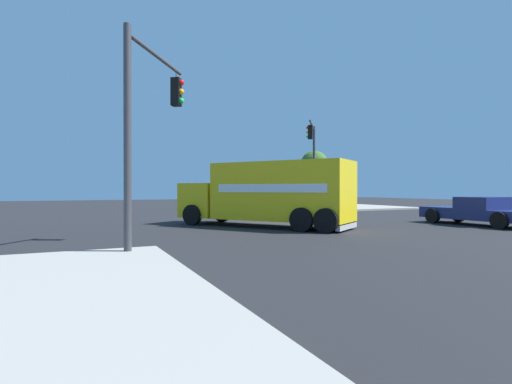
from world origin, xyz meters
TOP-DOWN VIEW (x-y plane):
  - ground_plane at (0.00, 0.00)m, footprint 100.00×100.00m
  - sidewalk_corner_near at (-13.01, -13.01)m, footprint 12.19×12.19m
  - delivery_truck at (0.80, 1.88)m, footprint 6.83×8.31m
  - traffic_light_primary at (-7.03, -6.34)m, footprint 2.58×3.32m
  - traffic_light_secondary at (7.08, 6.62)m, footprint 2.26×3.06m
  - pickup_navy at (-8.80, 5.48)m, footprint 2.36×5.25m
  - pedestrian_near_corner at (-11.31, -9.52)m, footprint 0.51×0.32m
  - pedestrian_crossing at (-14.19, -11.54)m, footprint 0.31×0.51m
  - picket_fence_run at (-13.01, -18.86)m, footprint 7.12×0.05m
  - shade_tree_near at (-14.32, -17.16)m, footprint 2.98×2.98m

SIDE VIEW (x-z plane):
  - ground_plane at x=0.00m, z-range 0.00..0.00m
  - sidewalk_corner_near at x=-13.01m, z-range 0.00..0.14m
  - picket_fence_run at x=-13.01m, z-range 0.15..1.10m
  - pickup_navy at x=-8.80m, z-range 0.04..1.42m
  - pedestrian_near_corner at x=-11.31m, z-range 0.25..1.91m
  - pedestrian_crossing at x=-14.19m, z-range 0.27..2.01m
  - delivery_truck at x=0.80m, z-range 0.06..3.04m
  - traffic_light_secondary at x=7.08m, z-range 1.04..6.94m
  - shade_tree_near at x=-14.32m, z-range 1.49..7.22m
  - traffic_light_primary at x=-7.03m, z-range 1.13..7.60m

